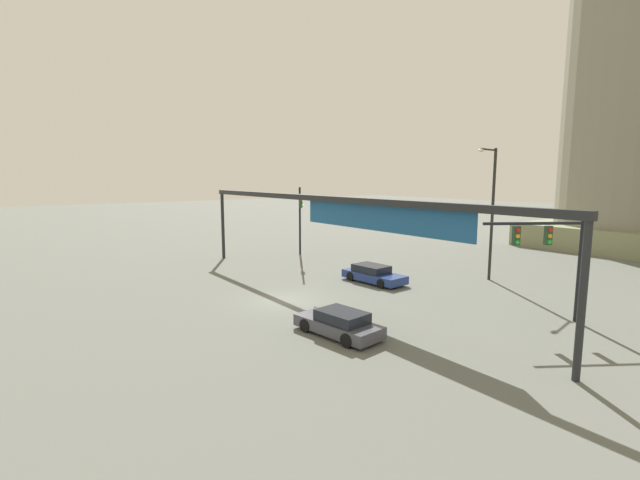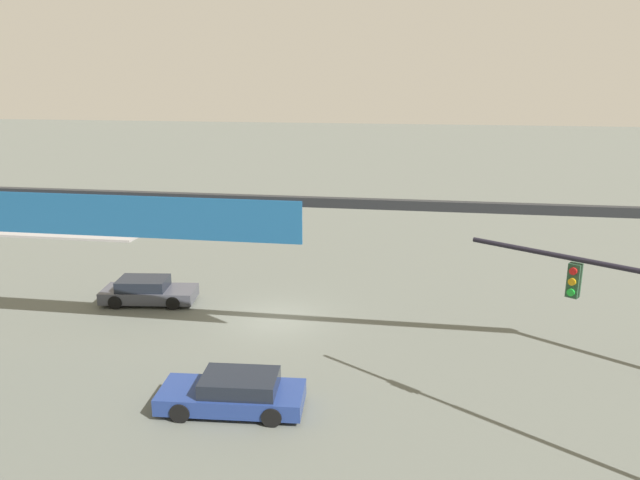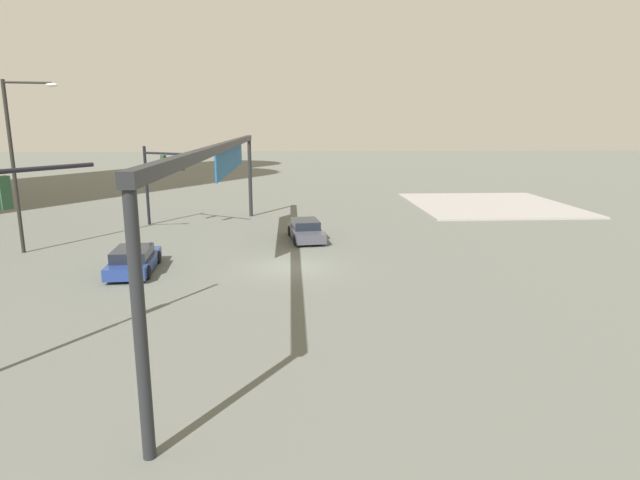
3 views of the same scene
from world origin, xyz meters
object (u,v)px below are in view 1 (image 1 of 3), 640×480
Objects in this scene: streetlamp_curved_arm at (491,205)px; sedan_car_approaching at (339,323)px; traffic_signal_near_corner at (300,211)px; sedan_car_waiting_far at (373,274)px; traffic_signal_opposite_side at (554,248)px.

streetlamp_curved_arm reaches higher than sedan_car_approaching.
traffic_signal_near_corner reaches higher than sedan_car_approaching.
traffic_signal_near_corner is 0.69× the size of streetlamp_curved_arm.
sedan_car_approaching is at bearing -1.17° from streetlamp_curved_arm.
streetlamp_curved_arm is at bearing 53.97° from sedan_car_waiting_far.
traffic_signal_near_corner is 22.94m from traffic_signal_opposite_side.
streetlamp_curved_arm is 2.05× the size of sedan_car_approaching.
sedan_car_approaching is (-4.81, -9.78, -3.27)m from traffic_signal_opposite_side.
streetlamp_curved_arm is at bearing -95.77° from traffic_signal_opposite_side.
sedan_car_waiting_far is (-4.36, -7.02, -4.78)m from streetlamp_curved_arm.
traffic_signal_opposite_side is at bearing -123.39° from sedan_car_approaching.
sedan_car_approaching is at bearing -55.53° from sedan_car_waiting_far.
traffic_signal_near_corner is at bearing -57.79° from traffic_signal_opposite_side.
streetlamp_curved_arm is (15.65, 5.60, 1.06)m from traffic_signal_near_corner.
streetlamp_curved_arm is 1.95× the size of sedan_car_waiting_far.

